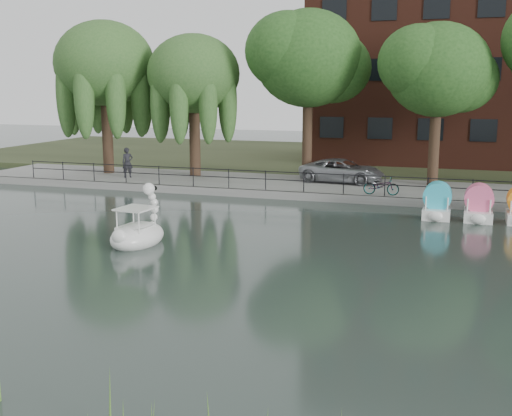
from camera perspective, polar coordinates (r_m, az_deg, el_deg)
The scene contains 15 objects.
ground_plane at distance 19.95m, azimuth -4.95°, elevation -5.66°, with size 120.00×120.00×0.00m, color #3F5149.
promenade at distance 34.85m, azimuth 5.34°, elevation 1.83°, with size 40.00×6.00×0.40m, color gray.
kerb at distance 32.01m, azimuth 4.17°, elevation 1.04°, with size 40.00×0.25×0.40m, color gray.
land_strip at distance 48.48m, azimuth 9.01°, elevation 4.28°, with size 60.00×22.00×0.36m, color #47512D.
railing at distance 32.06m, azimuth 4.28°, elevation 2.76°, with size 32.00×0.05×1.00m.
apartment_building at distance 47.69m, azimuth 17.97°, elevation 14.84°, with size 20.00×10.07×18.00m.
willow_left at distance 39.80m, azimuth -13.33°, elevation 12.36°, with size 5.88×5.88×9.01m.
willow_mid at distance 37.71m, azimuth -5.57°, elevation 11.74°, with size 5.32×5.32×8.15m.
broadleaf_center at distance 36.61m, azimuth 4.68°, elevation 13.05°, with size 6.00×6.00×9.25m.
broadleaf_right at distance 35.12m, azimuth 15.88°, elevation 11.67°, with size 5.40×5.40×8.32m.
minivan at distance 35.42m, azimuth 7.67°, elevation 3.45°, with size 5.26×2.42×1.46m, color gray.
bicycle at distance 31.69m, azimuth 11.08°, elevation 2.05°, with size 1.72×0.60×1.00m, color gray.
pedestrian at distance 37.66m, azimuth -11.36°, elevation 4.17°, with size 0.71×0.48×1.98m, color black.
swan_boat at distance 23.54m, azimuth -10.44°, elevation -2.06°, with size 1.82×2.67×2.13m.
reed_bank at distance 11.03m, azimuth -15.12°, elevation -16.92°, with size 24.00×2.40×1.20m.
Camera 1 is at (7.53, -17.58, 5.68)m, focal length 45.00 mm.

